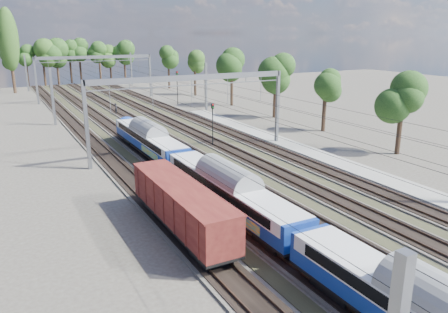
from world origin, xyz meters
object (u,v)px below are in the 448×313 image
worker (116,109)px  freight_boxcar (181,205)px  signal_near (213,119)px  signal_far (177,83)px  emu_train (231,186)px

worker → freight_boxcar: bearing=-169.2°
freight_boxcar → signal_near: (12.72, 20.49, 1.30)m
freight_boxcar → worker: size_ratio=6.88×
worker → signal_near: (4.66, -27.51, 2.40)m
worker → signal_far: signal_far is taller
freight_boxcar → signal_far: size_ratio=2.05×
emu_train → freight_boxcar: bearing=-165.9°
freight_boxcar → signal_near: size_ratio=2.46×
signal_far → signal_near: bearing=-101.8°
signal_near → signal_far: (8.78, 32.71, 0.67)m
emu_train → freight_boxcar: size_ratio=4.30×
signal_far → worker: bearing=-155.6°
emu_train → signal_far: size_ratio=8.82×
worker → signal_far: size_ratio=0.30×
emu_train → signal_near: (8.22, 19.36, 1.07)m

